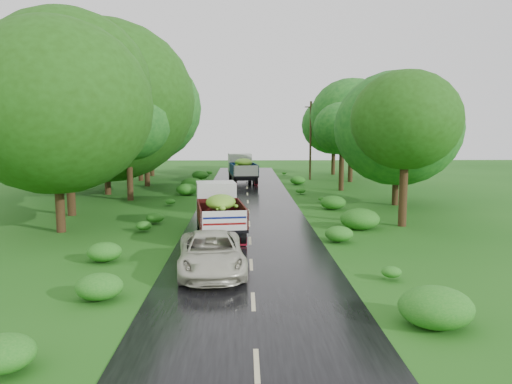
{
  "coord_description": "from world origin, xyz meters",
  "views": [
    {
      "loc": [
        -0.26,
        -18.25,
        5.16
      ],
      "look_at": [
        0.38,
        8.26,
        1.7
      ],
      "focal_mm": 35.0,
      "sensor_mm": 36.0,
      "label": 1
    }
  ],
  "objects_px": {
    "truck_near": "(219,207)",
    "truck_far": "(242,167)",
    "utility_pole": "(310,140)",
    "car": "(211,253)"
  },
  "relations": [
    {
      "from": "truck_near",
      "to": "truck_far",
      "type": "xyz_separation_m",
      "value": [
        1.04,
        22.87,
        0.14
      ]
    },
    {
      "from": "truck_far",
      "to": "utility_pole",
      "type": "xyz_separation_m",
      "value": [
        6.72,
        2.47,
        2.47
      ]
    },
    {
      "from": "truck_far",
      "to": "utility_pole",
      "type": "height_order",
      "value": "utility_pole"
    },
    {
      "from": "truck_far",
      "to": "utility_pole",
      "type": "relative_size",
      "value": 0.84
    },
    {
      "from": "truck_near",
      "to": "truck_far",
      "type": "height_order",
      "value": "truck_far"
    },
    {
      "from": "truck_far",
      "to": "car",
      "type": "xyz_separation_m",
      "value": [
        -0.99,
        -29.15,
        -0.77
      ]
    },
    {
      "from": "truck_near",
      "to": "utility_pole",
      "type": "height_order",
      "value": "utility_pole"
    },
    {
      "from": "truck_near",
      "to": "truck_far",
      "type": "relative_size",
      "value": 0.91
    },
    {
      "from": "truck_near",
      "to": "truck_far",
      "type": "distance_m",
      "value": 22.89
    },
    {
      "from": "truck_near",
      "to": "utility_pole",
      "type": "distance_m",
      "value": 26.62
    }
  ]
}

